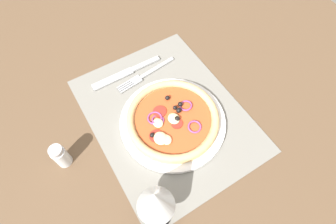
{
  "coord_description": "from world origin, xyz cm",
  "views": [
    {
      "loc": [
        -28.43,
        16.83,
        57.06
      ],
      "look_at": [
        -0.93,
        0.0,
        2.58
      ],
      "focal_mm": 28.32,
      "sensor_mm": 36.0,
      "label": 1
    }
  ],
  "objects_px": {
    "plate": "(171,123)",
    "wine_glass": "(155,201)",
    "pizza": "(171,119)",
    "pepper_shaker": "(61,156)",
    "knife": "(126,73)",
    "fork": "(144,76)"
  },
  "relations": [
    {
      "from": "pepper_shaker",
      "to": "plate",
      "type": "bearing_deg",
      "value": -100.18
    },
    {
      "from": "plate",
      "to": "wine_glass",
      "type": "height_order",
      "value": "wine_glass"
    },
    {
      "from": "plate",
      "to": "pizza",
      "type": "height_order",
      "value": "pizza"
    },
    {
      "from": "fork",
      "to": "pepper_shaker",
      "type": "xyz_separation_m",
      "value": [
        -0.12,
        0.27,
        0.03
      ]
    },
    {
      "from": "fork",
      "to": "pepper_shaker",
      "type": "height_order",
      "value": "pepper_shaker"
    },
    {
      "from": "pizza",
      "to": "knife",
      "type": "bearing_deg",
      "value": 6.53
    },
    {
      "from": "wine_glass",
      "to": "pizza",
      "type": "bearing_deg",
      "value": -39.94
    },
    {
      "from": "fork",
      "to": "knife",
      "type": "xyz_separation_m",
      "value": [
        0.03,
        0.04,
        0.0
      ]
    },
    {
      "from": "wine_glass",
      "to": "pepper_shaker",
      "type": "distance_m",
      "value": 0.25
    },
    {
      "from": "knife",
      "to": "pepper_shaker",
      "type": "bearing_deg",
      "value": 33.49
    },
    {
      "from": "pizza",
      "to": "fork",
      "type": "distance_m",
      "value": 0.17
    },
    {
      "from": "wine_glass",
      "to": "knife",
      "type": "bearing_deg",
      "value": -17.03
    },
    {
      "from": "plate",
      "to": "wine_glass",
      "type": "bearing_deg",
      "value": 139.98
    },
    {
      "from": "plate",
      "to": "pizza",
      "type": "bearing_deg",
      "value": 114.63
    },
    {
      "from": "fork",
      "to": "wine_glass",
      "type": "distance_m",
      "value": 0.36
    },
    {
      "from": "fork",
      "to": "knife",
      "type": "bearing_deg",
      "value": -49.69
    },
    {
      "from": "fork",
      "to": "pepper_shaker",
      "type": "relative_size",
      "value": 2.69
    },
    {
      "from": "wine_glass",
      "to": "pepper_shaker",
      "type": "height_order",
      "value": "wine_glass"
    },
    {
      "from": "plate",
      "to": "fork",
      "type": "bearing_deg",
      "value": -4.57
    },
    {
      "from": "plate",
      "to": "wine_glass",
      "type": "relative_size",
      "value": 1.7
    },
    {
      "from": "plate",
      "to": "pizza",
      "type": "distance_m",
      "value": 0.02
    },
    {
      "from": "pizza",
      "to": "pepper_shaker",
      "type": "relative_size",
      "value": 3.27
    }
  ]
}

